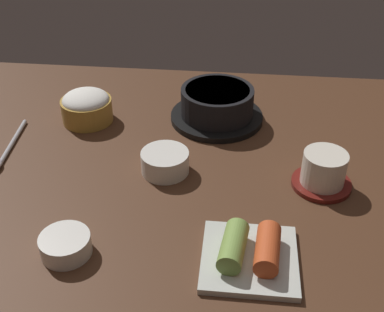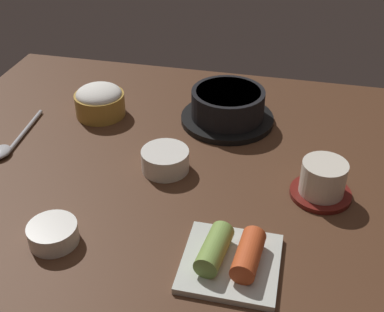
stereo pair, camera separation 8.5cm
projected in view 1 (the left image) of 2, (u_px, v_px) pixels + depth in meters
dining_table at (182, 167)px, 89.27cm from camera, size 100.00×76.00×2.00cm
stone_pot at (217, 105)px, 99.35cm from camera, size 18.44×18.44×6.76cm
rice_bowl at (87, 106)px, 99.10cm from camera, size 10.02×10.02×6.35cm
tea_cup_with_saucer at (323, 171)px, 81.68cm from camera, size 9.86×9.86×6.28cm
banchan_cup_center at (165, 161)px, 85.56cm from camera, size 8.22×8.22×3.79cm
kimchi_plate at (250, 253)px, 68.46cm from camera, size 13.18×13.18×4.35cm
side_bowl_near at (65, 244)px, 69.82cm from camera, size 7.18×7.18×2.94cm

